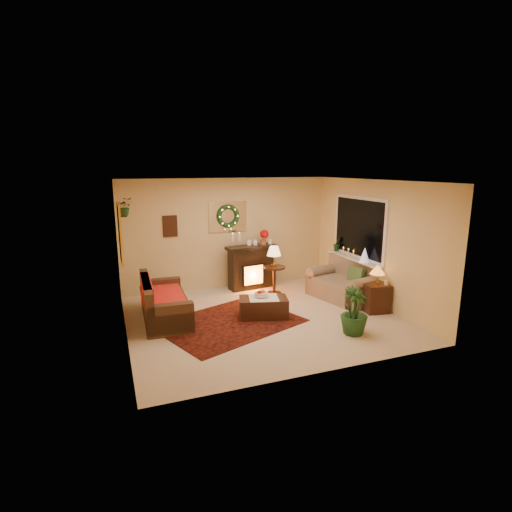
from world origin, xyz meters
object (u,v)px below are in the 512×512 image
object	(u,v)px
side_table_round	(274,280)
end_table_square	(375,298)
sofa	(165,297)
coffee_table	(263,307)
loveseat	(343,281)
fireplace	(251,266)

from	to	relation	value
side_table_round	end_table_square	bearing A→B (deg)	-50.92
end_table_square	sofa	bearing A→B (deg)	164.87
coffee_table	end_table_square	bearing A→B (deg)	3.32
loveseat	coffee_table	distance (m)	2.07
fireplace	sofa	bearing A→B (deg)	-157.79
loveseat	sofa	bearing A→B (deg)	163.81
loveseat	coffee_table	bearing A→B (deg)	177.78
sofa	end_table_square	distance (m)	4.16
loveseat	fireplace	bearing A→B (deg)	123.96
fireplace	side_table_round	bearing A→B (deg)	-66.76
side_table_round	coffee_table	world-z (taller)	side_table_round
sofa	coffee_table	size ratio (longest dim) A/B	2.00
fireplace	side_table_round	size ratio (longest dim) A/B	1.66
sofa	side_table_round	world-z (taller)	sofa
side_table_round	end_table_square	size ratio (longest dim) A/B	1.12
sofa	coffee_table	distance (m)	1.90
sofa	side_table_round	xyz separation A→B (m)	(2.57, 0.69, -0.11)
sofa	coffee_table	bearing A→B (deg)	-16.32
loveseat	side_table_round	world-z (taller)	loveseat
fireplace	loveseat	bearing A→B (deg)	-50.94
sofa	end_table_square	world-z (taller)	sofa
sofa	side_table_round	bearing A→B (deg)	17.23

